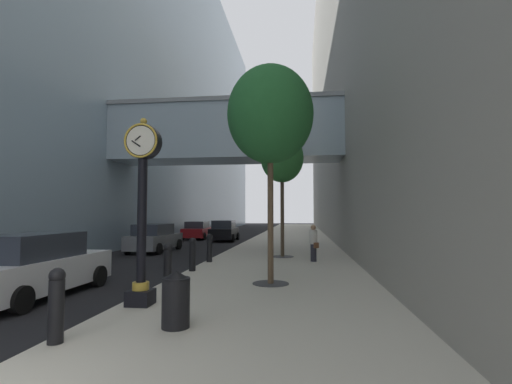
{
  "coord_description": "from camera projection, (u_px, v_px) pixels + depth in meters",
  "views": [
    {
      "loc": [
        4.27,
        -3.14,
        2.27
      ],
      "look_at": [
        0.99,
        23.59,
        3.82
      ],
      "focal_mm": 26.04,
      "sensor_mm": 36.0,
      "label": 1
    }
  ],
  "objects": [
    {
      "name": "bollard_third",
      "position": [
        168.0,
        263.0,
        11.18
      ],
      "size": [
        0.26,
        0.26,
        1.23
      ],
      "color": "black",
      "rests_on": "sidewalk_right"
    },
    {
      "name": "bollard_fourth",
      "position": [
        192.0,
        253.0,
        13.72
      ],
      "size": [
        0.26,
        0.26,
        1.23
      ],
      "color": "black",
      "rests_on": "sidewalk_right"
    },
    {
      "name": "bollard_nearest",
      "position": [
        56.0,
        304.0,
        6.1
      ],
      "size": [
        0.26,
        0.26,
        1.23
      ],
      "color": "black",
      "rests_on": "sidewalk_right"
    },
    {
      "name": "sidewalk_right",
      "position": [
        291.0,
        238.0,
        32.83
      ],
      "size": [
        6.61,
        80.0,
        0.14
      ],
      "primitive_type": "cube",
      "color": "beige",
      "rests_on": "ground"
    },
    {
      "name": "car_black_far",
      "position": [
        224.0,
        231.0,
        30.42
      ],
      "size": [
        2.15,
        4.14,
        1.7
      ],
      "color": "black",
      "rests_on": "ground"
    },
    {
      "name": "car_red_trailing",
      "position": [
        198.0,
        230.0,
        32.83
      ],
      "size": [
        2.22,
        4.65,
        1.56
      ],
      "color": "#AD191E",
      "rests_on": "ground"
    },
    {
      "name": "street_tree_mid_near",
      "position": [
        282.0,
        159.0,
        18.44
      ],
      "size": [
        2.13,
        2.13,
        6.11
      ],
      "color": "#333335",
      "rests_on": "sidewalk_right"
    },
    {
      "name": "building_block_right",
      "position": [
        378.0,
        48.0,
        32.85
      ],
      "size": [
        9.0,
        80.0,
        33.78
      ],
      "color": "gray",
      "rests_on": "ground"
    },
    {
      "name": "car_white_near",
      "position": [
        36.0,
        266.0,
        9.99
      ],
      "size": [
        1.94,
        4.71,
        1.73
      ],
      "color": "silver",
      "rests_on": "ground"
    },
    {
      "name": "bollard_fifth",
      "position": [
        209.0,
        247.0,
        16.26
      ],
      "size": [
        0.26,
        0.26,
        1.23
      ],
      "color": "black",
      "rests_on": "sidewalk_right"
    },
    {
      "name": "street_tree_near",
      "position": [
        270.0,
        115.0,
        11.49
      ],
      "size": [
        2.67,
        2.67,
        6.73
      ],
      "color": "#333335",
      "rests_on": "sidewalk_right"
    },
    {
      "name": "street_clock",
      "position": [
        142.0,
        201.0,
        8.73
      ],
      "size": [
        0.84,
        0.55,
        4.4
      ],
      "color": "black",
      "rests_on": "sidewalk_right"
    },
    {
      "name": "car_grey_mid",
      "position": [
        154.0,
        238.0,
        21.91
      ],
      "size": [
        2.15,
        4.53,
        1.64
      ],
      "color": "slate",
      "rests_on": "ground"
    },
    {
      "name": "ground_plane",
      "position": [
        249.0,
        241.0,
        30.26
      ],
      "size": [
        110.0,
        110.0,
        0.0
      ],
      "primitive_type": "plane",
      "color": "black",
      "rests_on": "ground"
    },
    {
      "name": "building_block_left",
      "position": [
        137.0,
        70.0,
        35.44
      ],
      "size": [
        22.75,
        80.0,
        32.06
      ],
      "color": "#849EB2",
      "rests_on": "ground"
    },
    {
      "name": "pedestrian_walking",
      "position": [
        314.0,
        242.0,
        16.43
      ],
      "size": [
        0.47,
        0.52,
        1.62
      ],
      "color": "#23232D",
      "rests_on": "sidewalk_right"
    },
    {
      "name": "trash_bin",
      "position": [
        176.0,
        298.0,
        6.93
      ],
      "size": [
        0.53,
        0.53,
        1.05
      ],
      "color": "black",
      "rests_on": "sidewalk_right"
    }
  ]
}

